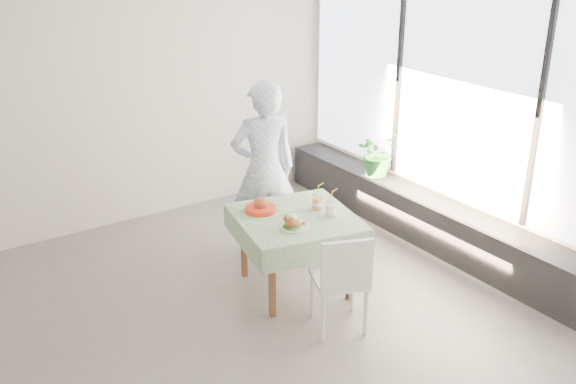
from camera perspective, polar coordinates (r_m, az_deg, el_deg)
floor at (r=5.64m, az=-7.48°, el=-11.96°), size 6.00×6.00×0.00m
wall_back at (r=7.24m, az=-17.15°, el=7.22°), size 6.00×0.02×2.80m
wall_front at (r=3.17m, az=12.66°, el=-11.95°), size 6.00×0.02×2.80m
wall_right at (r=6.78m, az=15.22°, el=6.44°), size 0.02×5.00×2.80m
window_pane at (r=6.69m, az=15.26°, el=8.47°), size 0.01×4.80×2.18m
window_ledge at (r=7.02m, az=13.20°, el=-2.83°), size 0.40×4.80×0.50m
cafe_table at (r=5.96m, az=0.67°, el=-4.62°), size 1.23×1.23×0.74m
chair_far at (r=6.76m, az=-1.17°, el=-3.27°), size 0.44×0.44×0.79m
chair_near at (r=5.50m, az=4.57°, el=-9.39°), size 0.55×0.55×0.90m
diner at (r=6.46m, az=-2.17°, el=1.97°), size 0.77×0.61×1.84m
main_dish at (r=5.59m, az=0.47°, el=-2.80°), size 0.28×0.28×0.15m
juice_cup_orange at (r=5.97m, az=2.60°, el=-0.92°), size 0.10×0.10×0.28m
juice_cup_lemonade at (r=5.84m, az=3.82°, el=-1.51°), size 0.10×0.10×0.29m
second_dish at (r=5.93m, az=-2.46°, el=-1.36°), size 0.29×0.29×0.14m
potted_plant at (r=7.48m, az=7.97°, el=3.45°), size 0.59×0.55×0.55m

